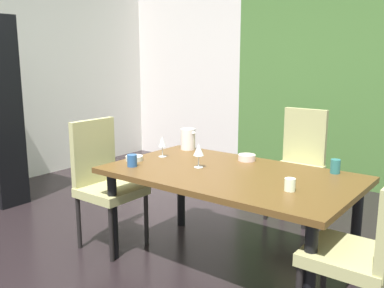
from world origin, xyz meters
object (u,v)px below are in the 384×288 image
chair_head_far (299,159)px  serving_bowl_right (247,158)px  wine_glass_near_shelf (199,150)px  cup_corner (132,161)px  dining_table (230,182)px  cup_center (335,166)px  pitcher_west (188,139)px  serving_bowl_front (134,158)px  cup_south (290,185)px  chair_left_near (104,178)px  chair_right_near (364,249)px  wine_glass_east (162,142)px

chair_head_far → serving_bowl_right: 0.93m
wine_glass_near_shelf → cup_corner: 0.50m
chair_head_far → serving_bowl_right: bearing=87.2°
dining_table → cup_center: size_ratio=17.67×
wine_glass_near_shelf → serving_bowl_right: wine_glass_near_shelf is taller
wine_glass_near_shelf → pitcher_west: (-0.45, 0.45, -0.04)m
serving_bowl_front → cup_corner: bearing=-50.1°
chair_head_far → serving_bowl_front: size_ratio=7.63×
cup_south → cup_corner: size_ratio=0.87×
cup_south → cup_corner: cup_corner is taller
chair_head_far → chair_left_near: (-0.98, -1.55, -0.00)m
wine_glass_near_shelf → cup_corner: wine_glass_near_shelf is taller
chair_head_far → cup_corner: chair_head_far is taller
chair_right_near → cup_corner: 1.68m
pitcher_west → wine_glass_east: bearing=-88.5°
dining_table → wine_glass_east: wine_glass_east is taller
serving_bowl_right → cup_corner: bearing=-130.7°
chair_left_near → wine_glass_near_shelf: 0.85m
chair_left_near → cup_corner: chair_left_near is taller
dining_table → chair_head_far: 1.28m
chair_head_far → wine_glass_east: (-0.65, -1.21, 0.27)m
dining_table → serving_bowl_right: bearing=102.0°
serving_bowl_front → wine_glass_near_shelf: bearing=13.9°
serving_bowl_front → cup_center: size_ratio=1.37×
cup_corner → pitcher_west: size_ratio=0.49×
chair_left_near → pitcher_west: size_ratio=5.57×
dining_table → serving_bowl_right: (-0.08, 0.37, 0.10)m
cup_corner → cup_center: 1.45m
serving_bowl_front → pitcher_west: size_ratio=0.74×
wine_glass_near_shelf → cup_south: size_ratio=2.30×
wine_glass_near_shelf → dining_table: bearing=7.2°
serving_bowl_front → pitcher_west: (0.08, 0.58, 0.07)m
wine_glass_near_shelf → wine_glass_east: (-0.44, 0.10, -0.01)m
chair_head_far → cup_south: bearing=111.2°
cup_south → cup_center: size_ratio=0.79×
chair_right_near → wine_glass_near_shelf: chair_right_near is taller
cup_center → wine_glass_east: bearing=-164.7°
dining_table → pitcher_west: 0.83m
chair_right_near → dining_table: bearing=74.7°
serving_bowl_right → cup_corner: 0.89m
chair_head_far → cup_corner: (-0.63, -1.59, 0.20)m
chair_right_near → wine_glass_east: chair_right_near is taller
wine_glass_east → pitcher_west: (-0.01, 0.35, -0.03)m
chair_left_near → wine_glass_near_shelf: size_ratio=5.70×
wine_glass_near_shelf → cup_center: wine_glass_near_shelf is taller
serving_bowl_right → serving_bowl_front: bearing=-142.9°
chair_right_near → serving_bowl_front: size_ratio=6.83×
chair_left_near → cup_corner: (0.36, -0.03, 0.20)m
chair_right_near → chair_head_far: bearing=33.8°
dining_table → cup_corner: (-0.66, -0.31, 0.12)m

